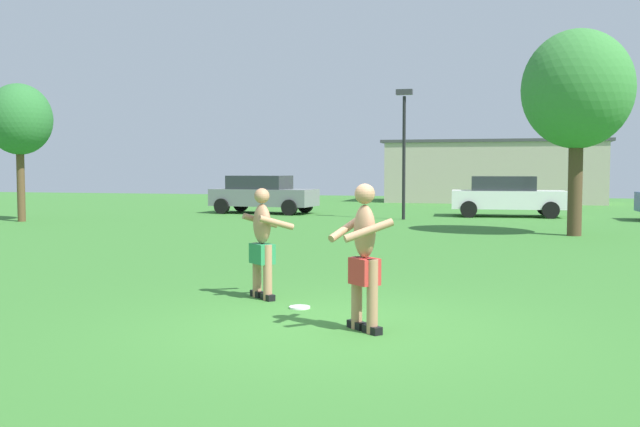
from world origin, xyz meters
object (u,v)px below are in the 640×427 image
Objects in this scene: player_in_green at (263,241)px; lamp_post at (404,138)px; car_gray_mid_lot at (263,194)px; tree_left_field at (19,120)px; player_near at (364,254)px; car_white_far_end at (506,195)px; tree_right_field at (577,90)px; frisbee at (300,307)px.

lamp_post reaches higher than player_in_green.
car_gray_mid_lot is 0.91× the size of tree_left_field.
player_near is 20.68m from tree_left_field.
car_gray_mid_lot is (-6.70, 18.64, -0.02)m from player_in_green.
car_gray_mid_lot is 9.88m from car_white_far_end.
tree_right_field reaches higher than tree_left_field.
tree_right_field is at bearing 70.03° from frisbee.
lamp_post is 0.98× the size of tree_left_field.
player_near is 0.36× the size of lamp_post.
player_near is 6.01× the size of frisbee.
car_gray_mid_lot is 0.93× the size of lamp_post.
car_white_far_end is 8.61m from tree_right_field.
frisbee is 0.06× the size of lamp_post.
lamp_post is (-0.47, 16.58, 2.15)m from player_in_green.
player_near is 22.05m from car_gray_mid_lot.
tree_left_field reaches higher than player_near.
frisbee is 0.06× the size of car_white_far_end.
player_near is 18.53m from lamp_post.
car_white_far_end is at bearing 3.56° from car_gray_mid_lot.
car_gray_mid_lot and car_white_far_end have the same top height.
tree_left_field is (-14.13, 12.60, 3.57)m from frisbee.
tree_left_field reaches higher than lamp_post.
car_gray_mid_lot is at bearing 112.83° from player_near.
tree_right_field is (5.12, 11.51, 3.20)m from player_in_green.
tree_right_field reaches higher than car_white_far_end.
player_near is 1.07× the size of player_in_green.
player_in_green is 0.34× the size of lamp_post.
tree_left_field is at bearing 138.07° from player_in_green.
car_gray_mid_lot is 9.80m from tree_left_field.
player_near reaches higher than car_gray_mid_lot.
tree_right_field reaches higher than player_in_green.
tree_left_field is (-15.25, 13.71, 2.67)m from player_near.
frisbee is at bearing -68.84° from car_gray_mid_lot.
frisbee is 0.06× the size of tree_left_field.
frisbee is at bearing -37.54° from player_in_green.
player_in_green is at bearing -88.38° from lamp_post.
player_near is at bearing -41.96° from tree_left_field.
lamp_post is at bearing -18.25° from car_gray_mid_lot.
tree_left_field reaches higher than car_gray_mid_lot.
player_in_green is 19.51m from car_white_far_end.
player_in_green is at bearing -70.22° from car_gray_mid_lot.
lamp_post is 0.83× the size of tree_right_field.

